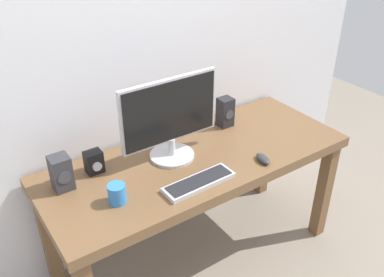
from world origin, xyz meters
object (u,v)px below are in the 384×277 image
(speaker_left, at_px, (61,173))
(desk, at_px, (197,171))
(keyboard_primary, at_px, (199,182))
(mouse, at_px, (263,159))
(coffee_mug, at_px, (117,194))
(monitor, at_px, (170,118))
(audio_controller, at_px, (94,162))
(speaker_right, at_px, (225,112))

(speaker_left, bearing_deg, desk, -11.15)
(keyboard_primary, relative_size, speaker_left, 2.14)
(desk, relative_size, mouse, 15.53)
(keyboard_primary, bearing_deg, speaker_left, 147.86)
(coffee_mug, bearing_deg, monitor, 25.02)
(desk, bearing_deg, monitor, 144.12)
(speaker_left, bearing_deg, audio_controller, 12.82)
(monitor, distance_m, keyboard_primary, 0.36)
(desk, xyz_separation_m, keyboard_primary, (-0.13, -0.21, 0.11))
(desk, height_order, speaker_left, speaker_left)
(speaker_right, height_order, coffee_mug, speaker_right)
(desk, height_order, keyboard_primary, keyboard_primary)
(keyboard_primary, bearing_deg, coffee_mug, 165.01)
(coffee_mug, bearing_deg, keyboard_primary, -14.99)
(mouse, height_order, coffee_mug, coffee_mug)
(monitor, xyz_separation_m, speaker_left, (-0.57, 0.05, -0.14))
(mouse, xyz_separation_m, audio_controller, (-0.76, 0.40, 0.04))
(mouse, relative_size, coffee_mug, 1.16)
(keyboard_primary, height_order, speaker_left, speaker_left)
(mouse, distance_m, speaker_right, 0.43)
(speaker_right, height_order, audio_controller, speaker_right)
(desk, xyz_separation_m, audio_controller, (-0.50, 0.17, 0.15))
(desk, xyz_separation_m, speaker_left, (-0.68, 0.13, 0.18))
(monitor, bearing_deg, keyboard_primary, -94.51)
(mouse, bearing_deg, audio_controller, 163.87)
(keyboard_primary, distance_m, speaker_right, 0.61)
(speaker_left, xyz_separation_m, coffee_mug, (0.16, -0.24, -0.04))
(speaker_right, xyz_separation_m, speaker_left, (-1.01, -0.05, -0.00))
(coffee_mug, bearing_deg, audio_controller, 87.79)
(monitor, height_order, speaker_right, monitor)
(monitor, bearing_deg, mouse, -40.49)
(desk, xyz_separation_m, speaker_right, (0.33, 0.18, 0.18))
(desk, bearing_deg, speaker_left, 168.85)
(keyboard_primary, bearing_deg, desk, 57.03)
(monitor, distance_m, mouse, 0.53)
(desk, height_order, mouse, mouse)
(speaker_right, distance_m, speaker_left, 1.01)
(speaker_left, bearing_deg, monitor, -5.31)
(monitor, xyz_separation_m, audio_controller, (-0.39, 0.09, -0.17))
(keyboard_primary, height_order, audio_controller, audio_controller)
(speaker_right, height_order, speaker_left, speaker_right)
(keyboard_primary, xyz_separation_m, speaker_right, (0.46, 0.39, 0.08))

